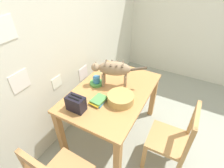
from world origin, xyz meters
The scene contains 11 objects.
wall_rear centered at (0.00, 1.69, 1.25)m, with size 4.94×0.11×2.50m.
wall_side centered at (2.22, 0.00, 1.25)m, with size 0.10×3.87×2.50m, color silver.
dining_table centered at (0.13, 1.02, 0.66)m, with size 1.30×0.88×0.75m.
cat centered at (0.23, 1.06, 1.00)m, with size 0.30×0.64×0.34m.
saucer_bowl centered at (0.15, 1.26, 0.77)m, with size 0.18×0.18×0.03m, color #4C9A44.
coffee_mug centered at (0.16, 1.26, 0.83)m, with size 0.13×0.09×0.08m.
magazine centered at (0.56, 1.29, 0.76)m, with size 0.25×0.19×0.01m, color #4090BF.
book_stack centered at (-0.13, 1.05, 0.78)m, with size 0.20×0.15×0.05m.
wicker_basket centered at (-0.01, 0.84, 0.81)m, with size 0.30×0.30×0.10m.
toaster centered at (-0.34, 1.20, 0.84)m, with size 0.12×0.20×0.18m.
wooden_chair_far centered at (0.00, 0.20, 0.46)m, with size 0.43×0.43×0.93m.
Camera 1 is at (-1.38, 0.20, 2.12)m, focal length 28.27 mm.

